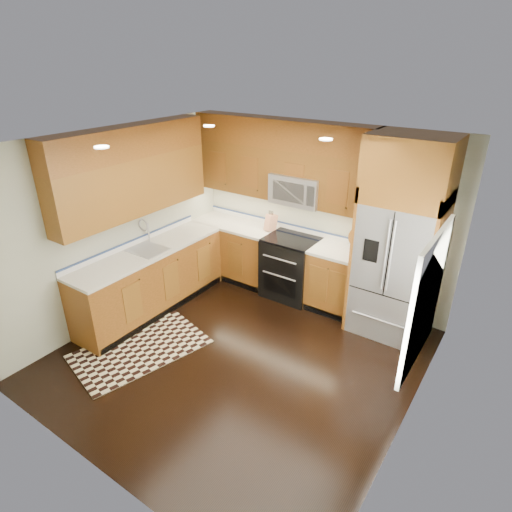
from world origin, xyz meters
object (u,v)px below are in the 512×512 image
Objects in this scene: refrigerator at (399,241)px; rug at (140,349)px; knife_block at (271,222)px; range at (291,267)px; utensil_crock at (360,244)px.

refrigerator reaches higher than rug.
rug is 2.64m from knife_block.
knife_block is at bearing 165.28° from range.
rug is at bearing -100.19° from knife_block.
refrigerator is at bearing 57.71° from rug.
range is at bearing -14.72° from knife_block.
refrigerator is 3.53m from rug.
rug is 3.21m from utensil_crock.
refrigerator reaches higher than utensil_crock.
rug is (-2.42, -2.23, -1.30)m from refrigerator.
refrigerator is 8.25× the size of knife_block.
knife_block is (-0.44, 0.12, 0.60)m from range.
utensil_crock is (1.44, 0.01, -0.00)m from knife_block.
knife_block is at bearing 175.59° from refrigerator.
utensil_crock is at bearing 163.67° from refrigerator.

